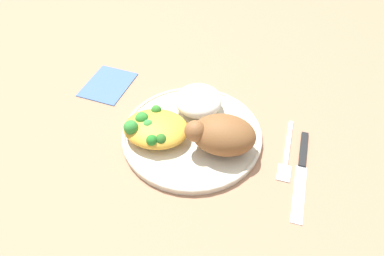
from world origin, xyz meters
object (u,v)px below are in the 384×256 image
knife (302,165)px  napkin (108,84)px  mac_cheese_with_broccoli (155,128)px  plate (192,134)px  roasted_chicken (221,134)px  rice_pile (199,101)px  fork (287,153)px

knife → napkin: bearing=-19.9°
mac_cheese_with_broccoli → knife: bearing=177.5°
plate → roasted_chicken: 0.07m
plate → roasted_chicken: bearing=155.0°
rice_pile → plate: bearing=88.8°
knife → napkin: size_ratio=1.74×
rice_pile → mac_cheese_with_broccoli: 0.11m
fork → napkin: size_ratio=1.30×
mac_cheese_with_broccoli → fork: 0.23m
plate → knife: size_ratio=1.33×
roasted_chicken → plate: bearing=-25.0°
roasted_chicken → rice_pile: (0.05, -0.09, -0.01)m
plate → roasted_chicken: roasted_chicken is taller
rice_pile → knife: 0.22m
plate → mac_cheese_with_broccoli: size_ratio=2.19×
plate → roasted_chicken: (-0.05, 0.03, 0.04)m
plate → rice_pile: 0.07m
roasted_chicken → knife: roasted_chicken is taller
plate → napkin: size_ratio=2.31×
roasted_chicken → fork: (-0.12, -0.02, -0.04)m
mac_cheese_with_broccoli → plate: bearing=-162.3°
mac_cheese_with_broccoli → knife: mac_cheese_with_broccoli is taller
plate → fork: plate is taller
fork → knife: 0.03m
plate → mac_cheese_with_broccoli: mac_cheese_with_broccoli is taller
knife → plate: bearing=-9.1°
plate → napkin: bearing=-29.0°
knife → napkin: 0.42m
napkin → plate: bearing=151.0°
fork → mac_cheese_with_broccoli: bearing=3.2°
plate → knife: plate is taller
plate → fork: (-0.17, 0.01, -0.00)m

